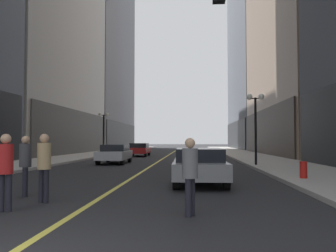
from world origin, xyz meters
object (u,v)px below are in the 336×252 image
pedestrian_in_tan_trench (44,162)px  traffic_light_near_right (317,44)px  street_lamp_right_mid (255,113)px  car_grey (199,164)px  car_red (139,149)px  pedestrian_in_red_jacket (5,166)px  street_lamp_left_far (104,124)px  pedestrian_in_grey_suit (190,171)px  car_silver (115,153)px  pedestrian_with_orange_bag (25,161)px  fire_hydrant_right (303,172)px

pedestrian_in_tan_trench → traffic_light_near_right: 7.21m
traffic_light_near_right → street_lamp_right_mid: size_ratio=1.28×
car_grey → car_red: size_ratio=1.08×
pedestrian_in_red_jacket → street_lamp_left_far: size_ratio=0.40×
pedestrian_in_grey_suit → street_lamp_left_far: street_lamp_left_far is taller
car_red → traffic_light_near_right: (8.18, -26.94, 3.02)m
street_lamp_right_mid → car_silver: bearing=163.5°
pedestrian_in_grey_suit → car_red: bearing=101.1°
pedestrian_in_red_jacket → street_lamp_left_far: street_lamp_left_far is taller
car_red → traffic_light_near_right: bearing=-73.1°
car_silver → pedestrian_with_orange_bag: pedestrian_with_orange_bag is taller
pedestrian_in_red_jacket → fire_hydrant_right: pedestrian_in_red_jacket is taller
street_lamp_right_mid → car_red: bearing=124.1°
car_grey → pedestrian_in_tan_trench: pedestrian_in_tan_trench is taller
pedestrian_in_red_jacket → fire_hydrant_right: (8.56, 6.20, -0.64)m
car_grey → street_lamp_right_mid: bearing=66.2°
car_silver → fire_hydrant_right: size_ratio=5.58×
car_grey → traffic_light_near_right: size_ratio=0.84×
car_grey → pedestrian_in_tan_trench: 5.90m
car_grey → traffic_light_near_right: bearing=-64.3°
pedestrian_in_tan_trench → traffic_light_near_right: bearing=-8.5°
pedestrian_with_orange_bag → traffic_light_near_right: bearing=-14.2°
car_grey → car_silver: same height
street_lamp_left_far → street_lamp_right_mid: same height
pedestrian_in_grey_suit → street_lamp_left_far: (-8.94, 26.81, 2.28)m
traffic_light_near_right → street_lamp_right_mid: traffic_light_near_right is taller
pedestrian_in_red_jacket → traffic_light_near_right: bearing=1.3°
pedestrian_in_tan_trench → fire_hydrant_right: 9.62m
pedestrian_in_red_jacket → traffic_light_near_right: size_ratio=0.31×
car_silver → pedestrian_in_red_jacket: 16.23m
pedestrian_with_orange_bag → street_lamp_left_far: size_ratio=0.40×
pedestrian_in_tan_trench → pedestrian_in_grey_suit: bearing=-18.8°
pedestrian_with_orange_bag → street_lamp_right_mid: (8.63, 11.38, 2.23)m
pedestrian_in_tan_trench → street_lamp_left_far: size_ratio=0.40×
car_silver → street_lamp_right_mid: bearing=-16.5°
car_silver → pedestrian_with_orange_bag: 14.12m
car_red → pedestrian_in_grey_suit: 27.76m
pedestrian_with_orange_bag → fire_hydrant_right: 10.04m
street_lamp_right_mid → traffic_light_near_right: bearing=-94.5°
car_red → street_lamp_left_far: 4.40m
pedestrian_in_tan_trench → pedestrian_with_orange_bag: size_ratio=1.02×
pedestrian_in_grey_suit → street_lamp_right_mid: (3.86, 13.60, 2.28)m
car_silver → car_grey: bearing=-62.4°
pedestrian_in_red_jacket → street_lamp_right_mid: street_lamp_right_mid is taller
car_grey → traffic_light_near_right: traffic_light_near_right is taller
car_silver → pedestrian_in_grey_suit: (5.35, -16.33, 0.25)m
pedestrian_in_grey_suit → pedestrian_with_orange_bag: 5.26m
pedestrian_in_grey_suit → pedestrian_in_red_jacket: bearing=178.0°
car_grey → street_lamp_right_mid: street_lamp_right_mid is taller
traffic_light_near_right → street_lamp_left_far: size_ratio=1.28×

